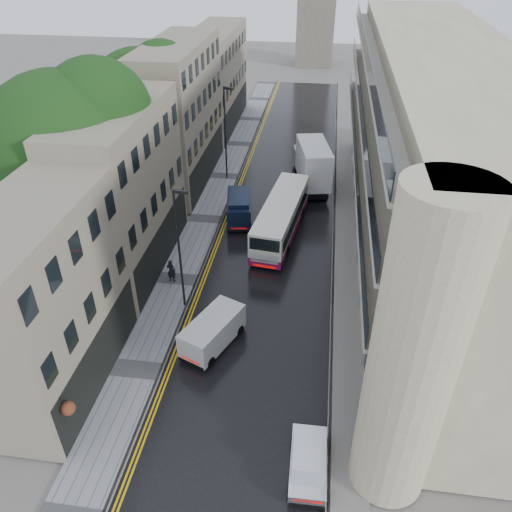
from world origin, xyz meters
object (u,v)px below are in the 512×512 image
(white_van, at_px, (185,342))
(tree_near, at_px, (70,176))
(navy_van, at_px, (228,217))
(lamp_post_far, at_px, (225,135))
(tree_far, at_px, (143,119))
(silver_hatchback, at_px, (290,486))
(lamp_post_near, at_px, (179,252))
(pedestrian, at_px, (171,271))
(cream_bus, at_px, (258,235))
(white_lorry, at_px, (303,173))

(white_van, bearing_deg, tree_near, 162.97)
(tree_near, relative_size, navy_van, 3.01)
(navy_van, xyz_separation_m, lamp_post_far, (-1.87, 9.22, 3.13))
(tree_far, bearing_deg, navy_van, -38.62)
(silver_hatchback, xyz_separation_m, lamp_post_near, (-7.64, 11.63, 3.43))
(tree_far, relative_size, pedestrian, 7.50)
(silver_hatchback, xyz_separation_m, navy_van, (-6.65, 21.24, 0.50))
(cream_bus, bearing_deg, pedestrian, -131.90)
(cream_bus, height_order, silver_hatchback, cream_bus)
(tree_far, bearing_deg, lamp_post_far, 20.21)
(tree_far, xyz_separation_m, white_lorry, (13.82, 0.16, -4.13))
(lamp_post_near, bearing_deg, pedestrian, 128.48)
(lamp_post_near, relative_size, lamp_post_far, 0.95)
(lamp_post_far, bearing_deg, lamp_post_near, -63.05)
(tree_far, bearing_deg, white_lorry, 0.64)
(tree_near, distance_m, cream_bus, 13.22)
(silver_hatchback, relative_size, navy_van, 0.78)
(tree_near, xyz_separation_m, tree_far, (0.30, 13.00, -0.72))
(cream_bus, bearing_deg, tree_far, 146.71)
(white_van, relative_size, pedestrian, 2.54)
(tree_near, distance_m, pedestrian, 8.78)
(tree_near, relative_size, white_van, 3.30)
(tree_far, bearing_deg, cream_bus, -40.48)
(tree_near, relative_size, tree_far, 1.11)
(lamp_post_far, bearing_deg, white_lorry, 6.69)
(pedestrian, bearing_deg, white_van, 119.77)
(lamp_post_far, bearing_deg, cream_bus, -44.79)
(tree_near, bearing_deg, white_van, -40.11)
(silver_hatchback, xyz_separation_m, lamp_post_far, (-8.52, 30.46, 3.63))
(white_van, relative_size, lamp_post_far, 0.50)
(lamp_post_near, bearing_deg, white_van, -68.24)
(white_lorry, bearing_deg, tree_near, -148.93)
(tree_near, distance_m, white_lorry, 19.90)
(white_van, bearing_deg, lamp_post_far, 118.20)
(lamp_post_near, bearing_deg, white_lorry, 75.06)
(tree_far, height_order, pedestrian, tree_far)
(navy_van, bearing_deg, lamp_post_near, -105.23)
(cream_bus, height_order, lamp_post_far, lamp_post_far)
(pedestrian, xyz_separation_m, lamp_post_far, (0.60, 16.51, 3.38))
(pedestrian, bearing_deg, tree_far, -59.33)
(white_van, bearing_deg, cream_bus, 100.11)
(silver_hatchback, bearing_deg, lamp_post_near, 122.17)
(white_lorry, bearing_deg, tree_far, 168.74)
(lamp_post_near, height_order, lamp_post_far, lamp_post_far)
(white_van, distance_m, navy_van, 13.79)
(tree_near, xyz_separation_m, white_van, (8.98, -7.57, -5.97))
(silver_hatchback, bearing_deg, white_van, 129.78)
(lamp_post_near, distance_m, lamp_post_far, 18.85)
(tree_near, bearing_deg, lamp_post_far, 65.85)
(tree_far, xyz_separation_m, pedestrian, (6.02, -14.07, -5.28))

